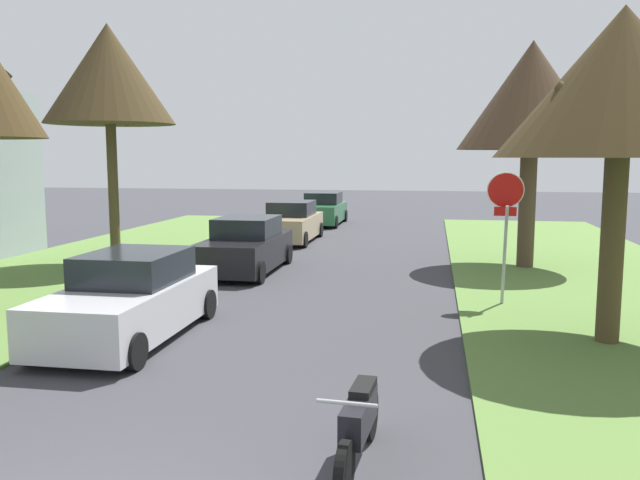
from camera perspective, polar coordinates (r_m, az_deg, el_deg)
The scene contains 9 objects.
stop_sign_far at distance 14.80m, azimuth 16.02°, elevation 2.63°, with size 0.81×0.58×2.94m.
street_tree_right_mid_a at distance 12.36m, azimuth 25.05°, elevation 12.34°, with size 4.19×4.19×5.79m.
street_tree_right_mid_b at distance 20.16m, azimuth 18.15°, elevation 11.89°, with size 4.22×4.22×6.59m.
street_tree_left_mid_b at distance 20.52m, azimuth -18.14°, elevation 13.65°, with size 3.80×3.80×7.13m.
parked_sedan_silver at distance 12.36m, azimuth -16.31°, elevation -5.03°, with size 1.94×4.40×1.57m.
parked_sedan_black at distance 18.81m, azimuth -6.57°, elevation -0.61°, with size 1.94×4.40×1.57m.
parked_sedan_tan at distance 25.45m, azimuth -2.58°, elevation 1.50°, with size 1.94×4.40×1.57m.
parked_sedan_green at distance 31.86m, azimuth 0.27°, elevation 2.68°, with size 1.94×4.40×1.57m.
parked_motorcycle at distance 7.19m, azimuth 3.46°, elevation -15.80°, with size 0.60×2.05×0.97m.
Camera 1 is at (3.01, -4.35, 3.31)m, focal length 36.30 mm.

